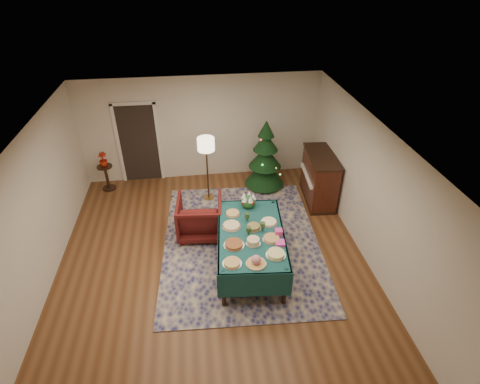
{
  "coord_description": "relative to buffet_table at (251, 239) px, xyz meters",
  "views": [
    {
      "loc": [
        -0.2,
        -5.37,
        5.21
      ],
      "look_at": [
        0.64,
        0.93,
        1.04
      ],
      "focal_mm": 28.0,
      "sensor_mm": 36.0,
      "label": 1
    }
  ],
  "objects": [
    {
      "name": "platter_2",
      "position": [
        0.32,
        -0.65,
        0.2
      ],
      "size": [
        0.34,
        0.34,
        0.07
      ],
      "color": "silver",
      "rests_on": "buffet_table"
    },
    {
      "name": "goblet_2",
      "position": [
        -0.06,
        -0.07,
        0.27
      ],
      "size": [
        0.09,
        0.09,
        0.19
      ],
      "color": "#2D471E",
      "rests_on": "buffet_table"
    },
    {
      "name": "gift_box",
      "position": [
        0.48,
        -0.12,
        0.22
      ],
      "size": [
        0.14,
        0.14,
        0.11
      ],
      "primitive_type": "cube",
      "rotation": [
        0.0,
        0.0,
        -0.09
      ],
      "color": "#D43B8D",
      "rests_on": "buffet_table"
    },
    {
      "name": "goblet_1",
      "position": [
        0.22,
        0.02,
        0.27
      ],
      "size": [
        0.09,
        0.09,
        0.19
      ],
      "color": "#2D471E",
      "rests_on": "buffet_table"
    },
    {
      "name": "platter_7",
      "position": [
        0.06,
        0.1,
        0.2
      ],
      "size": [
        0.28,
        0.28,
        0.08
      ],
      "color": "silver",
      "rests_on": "buffet_table"
    },
    {
      "name": "floor_lamp",
      "position": [
        -0.66,
        2.45,
        0.72
      ],
      "size": [
        0.39,
        0.39,
        1.63
      ],
      "color": "#A57F3F",
      "rests_on": "ground"
    },
    {
      "name": "platter_9",
      "position": [
        -0.27,
        0.61,
        0.18
      ],
      "size": [
        0.3,
        0.3,
        0.05
      ],
      "color": "silver",
      "rests_on": "buffet_table"
    },
    {
      "name": "room_shell",
      "position": [
        -0.71,
        0.11,
        0.69
      ],
      "size": [
        7.0,
        7.0,
        7.0
      ],
      "color": "#593319",
      "rests_on": "ground"
    },
    {
      "name": "platter_0",
      "position": [
        -0.44,
        -0.76,
        0.19
      ],
      "size": [
        0.32,
        0.32,
        0.05
      ],
      "color": "silver",
      "rests_on": "buffet_table"
    },
    {
      "name": "centerpiece",
      "position": [
        0.07,
        0.82,
        0.31
      ],
      "size": [
        0.3,
        0.3,
        0.34
      ],
      "color": "#1E4C1E",
      "rests_on": "buffet_table"
    },
    {
      "name": "rug",
      "position": [
        -0.08,
        0.71,
        -0.65
      ],
      "size": [
        3.43,
        4.37,
        0.02
      ],
      "primitive_type": "cube",
      "rotation": [
        0.0,
        0.0,
        -0.06
      ],
      "color": "#161753",
      "rests_on": "ground"
    },
    {
      "name": "armchair",
      "position": [
        -0.91,
        1.12,
        -0.18
      ],
      "size": [
        1.0,
        0.95,
        0.96
      ],
      "primitive_type": "imported",
      "rotation": [
        0.0,
        0.0,
        3.05
      ],
      "color": "#4E1210",
      "rests_on": "ground"
    },
    {
      "name": "side_table",
      "position": [
        -3.17,
        3.22,
        -0.34
      ],
      "size": [
        0.37,
        0.37,
        0.66
      ],
      "color": "black",
      "rests_on": "ground"
    },
    {
      "name": "platter_4",
      "position": [
        -0.01,
        -0.31,
        0.22
      ],
      "size": [
        0.26,
        0.26,
        0.11
      ],
      "color": "silver",
      "rests_on": "buffet_table"
    },
    {
      "name": "potted_plant",
      "position": [
        -3.17,
        3.22,
        0.11
      ],
      "size": [
        0.21,
        0.37,
        0.21
      ],
      "primitive_type": "imported",
      "color": "#A81F0C",
      "rests_on": "side_table"
    },
    {
      "name": "goblet_0",
      "position": [
        -0.03,
        0.34,
        0.27
      ],
      "size": [
        0.09,
        0.09,
        0.19
      ],
      "color": "#2D471E",
      "rests_on": "buffet_table"
    },
    {
      "name": "doorway",
      "position": [
        -2.31,
        3.6,
        0.44
      ],
      "size": [
        1.08,
        0.04,
        2.16
      ],
      "color": "black",
      "rests_on": "ground"
    },
    {
      "name": "platter_6",
      "position": [
        -0.34,
        0.21,
        0.19
      ],
      "size": [
        0.36,
        0.36,
        0.06
      ],
      "color": "silver",
      "rests_on": "buffet_table"
    },
    {
      "name": "piano",
      "position": [
        1.98,
        2.07,
        -0.07
      ],
      "size": [
        0.76,
        1.44,
        1.2
      ],
      "color": "black",
      "rests_on": "ground"
    },
    {
      "name": "platter_8",
      "position": [
        0.38,
        0.24,
        0.18
      ],
      "size": [
        0.33,
        0.33,
        0.05
      ],
      "color": "silver",
      "rests_on": "buffet_table"
    },
    {
      "name": "buffet_table",
      "position": [
        0.0,
        0.0,
        0.0
      ],
      "size": [
        1.43,
        2.23,
        0.82
      ],
      "color": "black",
      "rests_on": "ground"
    },
    {
      "name": "napkin_stack",
      "position": [
        0.46,
        -0.37,
        0.19
      ],
      "size": [
        0.18,
        0.18,
        0.04
      ],
      "primitive_type": "cube",
      "rotation": [
        0.0,
        0.0,
        -0.09
      ],
      "color": "#DE3DA3",
      "rests_on": "buffet_table"
    },
    {
      "name": "platter_5",
      "position": [
        0.33,
        -0.23,
        0.18
      ],
      "size": [
        0.33,
        0.33,
        0.05
      ],
      "color": "silver",
      "rests_on": "buffet_table"
    },
    {
      "name": "platter_3",
      "position": [
        -0.35,
        -0.31,
        0.19
      ],
      "size": [
        0.37,
        0.37,
        0.06
      ],
      "color": "silver",
      "rests_on": "buffet_table"
    },
    {
      "name": "platter_1",
      "position": [
        -0.05,
        -0.82,
        0.24
      ],
      "size": [
        0.34,
        0.34,
        0.18
      ],
      "color": "silver",
      "rests_on": "buffet_table"
    },
    {
      "name": "christmas_tree",
      "position": [
        0.8,
        2.84,
        0.15
      ],
      "size": [
        1.23,
        1.23,
        1.81
      ],
      "color": "black",
      "rests_on": "ground"
    }
  ]
}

